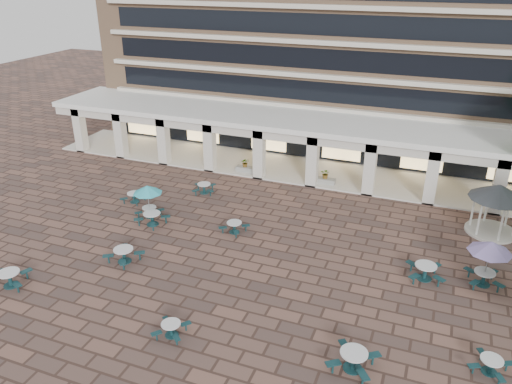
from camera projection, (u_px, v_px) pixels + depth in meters
ground at (216, 263)px, 27.91m from camera, size 120.00×120.00×0.00m
retail_arcade at (295, 135)px, 39.20m from camera, size 42.00×6.60×4.40m
picnic_table_0 at (124, 254)px, 27.85m from camera, size 2.11×2.11×0.82m
picnic_table_1 at (171, 328)px, 22.32m from camera, size 1.57×1.57×0.67m
picnic_table_3 at (491, 364)px, 20.29m from camera, size 1.84×1.84×0.69m
picnic_table_4 at (147, 191)px, 32.25m from camera, size 1.93×1.93×2.22m
picnic_table_5 at (10, 278)px, 25.74m from camera, size 2.27×2.27×0.83m
picnic_table_7 at (353, 359)px, 20.42m from camera, size 2.14×2.14×0.87m
picnic_table_8 at (152, 218)px, 31.84m from camera, size 2.08×2.08×0.82m
picnic_table_9 at (204, 187)px, 36.28m from camera, size 1.92×1.92×0.72m
picnic_table_10 at (234, 226)px, 30.93m from camera, size 1.81×1.81×0.70m
picnic_table_11 at (490, 249)px, 25.13m from camera, size 2.22×2.22×2.57m
picnic_table_12 at (134, 197)px, 34.88m from camera, size 1.61×1.61×0.71m
picnic_table_13 at (425, 271)px, 26.31m from camera, size 2.15×2.15×0.85m
gazebo at (498, 197)px, 30.12m from camera, size 3.44×3.44×3.20m
planter_left at (245, 167)px, 39.79m from camera, size 1.50×0.79×1.23m
planter_right at (325, 178)px, 37.63m from camera, size 1.50×0.69×1.27m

